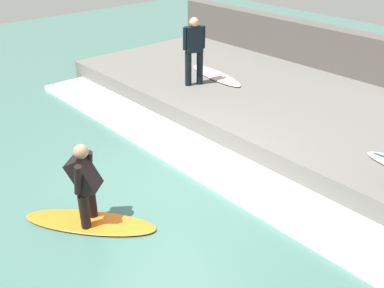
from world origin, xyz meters
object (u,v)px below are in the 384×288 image
object	(u,v)px
surfboard_waiting_near	(216,75)
surfboard_riding	(90,222)
surfer_waiting_near	(194,48)
surfer_riding	(85,181)

from	to	relation	value
surfboard_waiting_near	surfboard_riding	bearing A→B (deg)	-153.39
surfer_waiting_near	surfer_riding	bearing A→B (deg)	-150.02
surfboard_riding	surfboard_waiting_near	size ratio (longest dim) A/B	0.97
surfboard_riding	surfboard_waiting_near	distance (m)	5.75
surfer_waiting_near	surfboard_waiting_near	xyz separation A→B (m)	(0.80, 0.07, -0.86)
surfer_riding	surfboard_waiting_near	distance (m)	5.74
surfer_waiting_near	surfboard_waiting_near	distance (m)	1.17
surfboard_riding	surfer_riding	world-z (taller)	surfer_riding
surfboard_riding	surfboard_waiting_near	bearing A→B (deg)	26.61
surfboard_riding	surfer_riding	xyz separation A→B (m)	(0.00, -0.00, 0.74)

